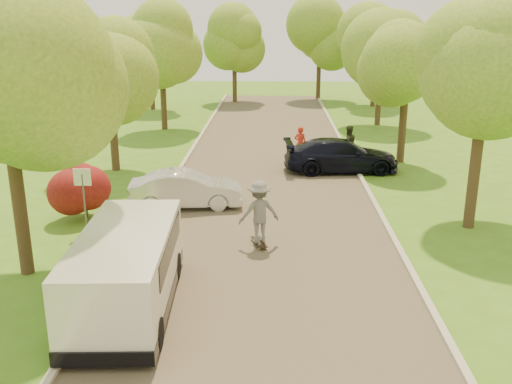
# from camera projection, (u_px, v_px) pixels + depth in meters

# --- Properties ---
(ground) EXTENTS (100.00, 100.00, 0.00)m
(ground) POSITION_uv_depth(u_px,v_px,m) (263.00, 293.00, 14.55)
(ground) COLOR #47731B
(ground) RESTS_ON ground
(road) EXTENTS (8.00, 60.00, 0.01)m
(road) POSITION_uv_depth(u_px,v_px,m) (267.00, 198.00, 22.19)
(road) COLOR #4C4438
(road) RESTS_ON ground
(curb_left) EXTENTS (0.18, 60.00, 0.12)m
(curb_left) POSITION_uv_depth(u_px,v_px,m) (164.00, 195.00, 22.30)
(curb_left) COLOR #B2AD9E
(curb_left) RESTS_ON ground
(curb_right) EXTENTS (0.18, 60.00, 0.12)m
(curb_right) POSITION_uv_depth(u_px,v_px,m) (371.00, 197.00, 22.06)
(curb_right) COLOR #B2AD9E
(curb_right) RESTS_ON ground
(street_sign) EXTENTS (0.55, 0.06, 2.17)m
(street_sign) POSITION_uv_depth(u_px,v_px,m) (83.00, 187.00, 18.09)
(street_sign) COLOR #59595E
(street_sign) RESTS_ON ground
(red_shrub) EXTENTS (1.70, 1.70, 1.95)m
(red_shrub) POSITION_uv_depth(u_px,v_px,m) (84.00, 188.00, 19.67)
(red_shrub) COLOR #382619
(red_shrub) RESTS_ON ground
(tree_l_mida) EXTENTS (4.71, 4.60, 7.39)m
(tree_l_mida) POSITION_uv_depth(u_px,v_px,m) (12.00, 83.00, 14.18)
(tree_l_mida) COLOR #382619
(tree_l_mida) RESTS_ON ground
(tree_l_midb) EXTENTS (4.30, 4.20, 6.62)m
(tree_l_midb) POSITION_uv_depth(u_px,v_px,m) (113.00, 69.00, 24.87)
(tree_l_midb) COLOR #382619
(tree_l_midb) RESTS_ON ground
(tree_l_far) EXTENTS (4.92, 4.80, 7.79)m
(tree_l_far) POSITION_uv_depth(u_px,v_px,m) (164.00, 39.00, 34.15)
(tree_l_far) COLOR #382619
(tree_l_far) RESTS_ON ground
(tree_r_mida) EXTENTS (5.13, 5.00, 7.95)m
(tree_r_mida) POSITION_uv_depth(u_px,v_px,m) (495.00, 58.00, 17.49)
(tree_r_mida) COLOR #382619
(tree_r_mida) RESTS_ON ground
(tree_r_midb) EXTENTS (4.51, 4.40, 7.01)m
(tree_r_midb) POSITION_uv_depth(u_px,v_px,m) (412.00, 59.00, 26.29)
(tree_r_midb) COLOR #382619
(tree_r_midb) RESTS_ON ground
(tree_r_far) EXTENTS (5.33, 5.20, 8.34)m
(tree_r_far) POSITION_uv_depth(u_px,v_px,m) (387.00, 32.00, 35.55)
(tree_r_far) COLOR #382619
(tree_r_far) RESTS_ON ground
(tree_bg_a) EXTENTS (5.12, 5.00, 7.72)m
(tree_bg_a) POSITION_uv_depth(u_px,v_px,m) (152.00, 37.00, 41.91)
(tree_bg_a) COLOR #382619
(tree_bg_a) RESTS_ON ground
(tree_bg_b) EXTENTS (5.12, 5.00, 7.95)m
(tree_bg_b) POSITION_uv_depth(u_px,v_px,m) (380.00, 33.00, 43.24)
(tree_bg_b) COLOR #382619
(tree_bg_b) RESTS_ON ground
(tree_bg_c) EXTENTS (4.92, 4.80, 7.33)m
(tree_bg_c) POSITION_uv_depth(u_px,v_px,m) (237.00, 39.00, 45.64)
(tree_bg_c) COLOR #382619
(tree_bg_c) RESTS_ON ground
(tree_bg_d) EXTENTS (5.12, 5.00, 7.72)m
(tree_bg_d) POSITION_uv_depth(u_px,v_px,m) (323.00, 35.00, 47.25)
(tree_bg_d) COLOR #382619
(tree_bg_d) RESTS_ON ground
(minivan) EXTENTS (2.31, 5.33, 1.95)m
(minivan) POSITION_uv_depth(u_px,v_px,m) (127.00, 269.00, 13.47)
(minivan) COLOR white
(minivan) RESTS_ON ground
(silver_sedan) EXTENTS (4.25, 1.87, 1.36)m
(silver_sedan) POSITION_uv_depth(u_px,v_px,m) (186.00, 189.00, 20.93)
(silver_sedan) COLOR silver
(silver_sedan) RESTS_ON ground
(dark_sedan) EXTENTS (5.28, 2.46, 1.49)m
(dark_sedan) POSITION_uv_depth(u_px,v_px,m) (341.00, 155.00, 25.77)
(dark_sedan) COLOR black
(dark_sedan) RESTS_ON ground
(longboard) EXTENTS (0.56, 1.03, 0.12)m
(longboard) POSITION_uv_depth(u_px,v_px,m) (259.00, 242.00, 17.54)
(longboard) COLOR black
(longboard) RESTS_ON ground
(skateboarder) EXTENTS (1.41, 1.06, 1.94)m
(skateboarder) POSITION_uv_depth(u_px,v_px,m) (259.00, 212.00, 17.25)
(skateboarder) COLOR slate
(skateboarder) RESTS_ON longboard
(person_striped) EXTENTS (0.72, 0.60, 1.68)m
(person_striped) POSITION_uv_depth(u_px,v_px,m) (300.00, 144.00, 27.74)
(person_striped) COLOR red
(person_striped) RESTS_ON ground
(person_olive) EXTENTS (1.07, 0.95, 1.83)m
(person_olive) POSITION_uv_depth(u_px,v_px,m) (348.00, 144.00, 27.23)
(person_olive) COLOR #343922
(person_olive) RESTS_ON ground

